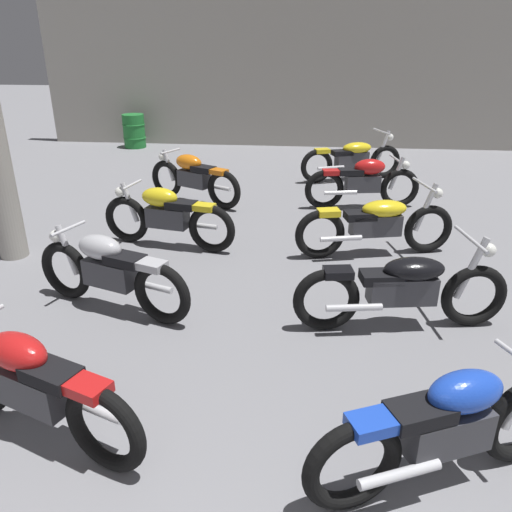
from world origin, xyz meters
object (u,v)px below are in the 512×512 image
Objects in this scene: motorcycle_left_row_4 at (193,177)px; motorcycle_right_row_2 at (403,288)px; oil_drum at (134,131)px; motorcycle_right_row_4 at (363,182)px; motorcycle_left_row_3 at (167,215)px; motorcycle_right_row_3 at (377,223)px; motorcycle_left_row_2 at (110,271)px; motorcycle_right_row_1 at (447,427)px; motorcycle_left_row_1 at (33,385)px; motorcycle_right_row_5 at (352,158)px.

motorcycle_right_row_2 is at bearing -52.94° from motorcycle_left_row_4.
motorcycle_right_row_2 is 2.54× the size of oil_drum.
motorcycle_left_row_4 and motorcycle_right_row_4 have the same top height.
motorcycle_right_row_3 is at bearing -0.32° from motorcycle_left_row_3.
motorcycle_left_row_2 and motorcycle_right_row_1 have the same top height.
motorcycle_left_row_4 is 0.92× the size of motorcycle_right_row_4.
motorcycle_right_row_3 is at bearing 31.03° from motorcycle_left_row_2.
motorcycle_left_row_2 is 2.22× the size of oil_drum.
oil_drum is (-2.64, 6.61, -0.03)m from motorcycle_left_row_3.
motorcycle_left_row_2 is at bearing -148.97° from motorcycle_right_row_3.
motorcycle_left_row_3 is 7.12m from oil_drum.
motorcycle_left_row_1 is 6.41m from motorcycle_right_row_4.
motorcycle_right_row_2 reaches higher than motorcycle_left_row_1.
motorcycle_right_row_5 is (2.80, 3.86, -0.01)m from motorcycle_left_row_3.
motorcycle_left_row_1 is 0.96× the size of motorcycle_right_row_4.
motorcycle_left_row_2 is at bearing -117.39° from motorcycle_right_row_5.
motorcycle_left_row_3 is at bearing -144.48° from motorcycle_right_row_4.
motorcycle_right_row_3 is (2.98, 1.79, -0.01)m from motorcycle_left_row_2.
motorcycle_right_row_4 is (-0.04, 3.92, 0.01)m from motorcycle_right_row_2.
motorcycle_right_row_1 is at bearing -62.28° from oil_drum.
motorcycle_right_row_1 and motorcycle_right_row_4 have the same top height.
motorcycle_left_row_4 is at bearing 91.99° from motorcycle_left_row_3.
motorcycle_left_row_4 reaches higher than oil_drum.
motorcycle_right_row_2 reaches higher than motorcycle_right_row_1.
motorcycle_left_row_3 is at bearing 147.00° from motorcycle_right_row_2.
oil_drum is at bearing 111.77° from motorcycle_left_row_3.
motorcycle_right_row_1 is at bearing -91.15° from motorcycle_right_row_2.
motorcycle_right_row_1 is 7.71m from motorcycle_right_row_5.
motorcycle_right_row_4 is (2.85, 2.04, 0.00)m from motorcycle_left_row_3.
motorcycle_left_row_2 is at bearing -90.98° from motorcycle_left_row_4.
motorcycle_left_row_2 reaches higher than oil_drum.
motorcycle_right_row_1 is 1.97m from motorcycle_right_row_2.
motorcycle_right_row_2 is 1.10× the size of motorcycle_right_row_4.
motorcycle_left_row_3 is 2.84m from motorcycle_right_row_3.
motorcycle_right_row_4 is (0.01, 2.05, 0.01)m from motorcycle_right_row_3.
motorcycle_right_row_3 is at bearing 90.15° from motorcycle_right_row_1.
motorcycle_left_row_2 is at bearing -127.87° from motorcycle_right_row_4.
motorcycle_left_row_3 reaches higher than oil_drum.
motorcycle_right_row_5 is at bearing 90.91° from motorcycle_right_row_2.
motorcycle_right_row_1 is 5.88m from motorcycle_right_row_4.
motorcycle_right_row_3 is (2.91, -2.06, -0.01)m from motorcycle_left_row_4.
motorcycle_right_row_3 and motorcycle_right_row_5 have the same top height.
motorcycle_right_row_1 is 3.83m from motorcycle_right_row_3.
motorcycle_right_row_4 is (2.99, 3.85, 0.00)m from motorcycle_left_row_2.
oil_drum is at bearing 129.61° from motorcycle_right_row_3.
motorcycle_left_row_2 is 0.88× the size of motorcycle_right_row_3.
motorcycle_left_row_4 is 3.40m from motorcycle_right_row_5.
motorcycle_right_row_2 is (2.96, -3.92, -0.01)m from motorcycle_left_row_4.
motorcycle_right_row_1 is at bearing -89.85° from motorcycle_right_row_3.
motorcycle_right_row_3 is (-0.01, 3.83, -0.01)m from motorcycle_right_row_1.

